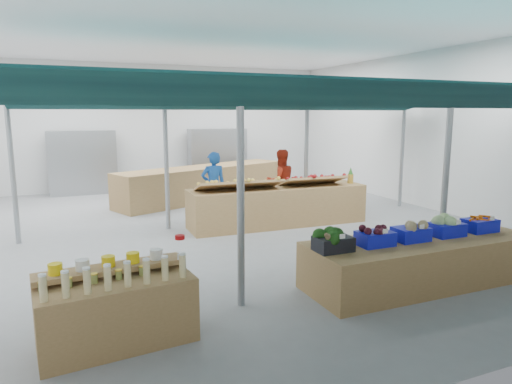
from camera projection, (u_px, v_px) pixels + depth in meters
floor at (218, 229)px, 10.17m from camera, size 13.00×13.00×0.00m
hall at (198, 110)px, 11.02m from camera, size 13.00×13.00×13.00m
pole_grid at (284, 153)px, 8.56m from camera, size 10.00×4.60×3.00m
awnings at (285, 101)px, 8.40m from camera, size 9.50×7.08×0.30m
back_shelving_left at (83, 163)px, 14.47m from camera, size 2.00×0.50×2.00m
back_shelving_right at (218, 158)px, 16.21m from camera, size 2.00×0.50×2.00m
bottle_shelf at (116, 308)px, 5.07m from camera, size 1.72×1.17×1.02m
veg_counter at (419, 261)px, 6.88m from camera, size 3.58×1.21×0.69m
fruit_counter at (278, 206)px, 10.52m from camera, size 4.16×1.09×0.89m
far_counter at (204, 183)px, 13.61m from camera, size 5.57×3.07×1.00m
vendor_left at (213, 186)px, 10.98m from camera, size 0.61×0.41×1.65m
vendor_right at (281, 182)px, 11.68m from camera, size 0.82×0.65×1.65m
crate_broccoli at (333, 240)px, 6.20m from camera, size 0.50×0.40×0.35m
crate_beets at (375, 236)px, 6.47m from camera, size 0.50×0.40×0.29m
crate_celeriac at (411, 231)px, 6.72m from camera, size 0.50×0.40×0.31m
crate_cabbage at (447, 226)px, 6.98m from camera, size 0.50×0.40×0.35m
crate_carrots at (480, 224)px, 7.25m from camera, size 0.50×0.40×0.29m
sparrow at (328, 237)px, 6.01m from camera, size 0.12×0.09×0.11m
pole_ribbon at (180, 239)px, 5.40m from camera, size 0.12×0.12×0.28m
apple_heap_yellow at (239, 183)px, 9.97m from camera, size 1.93×0.80×0.27m
apple_heap_red at (313, 179)px, 10.63m from camera, size 1.53×0.78×0.27m
pineapple at (351, 176)px, 11.00m from camera, size 0.14×0.14×0.39m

